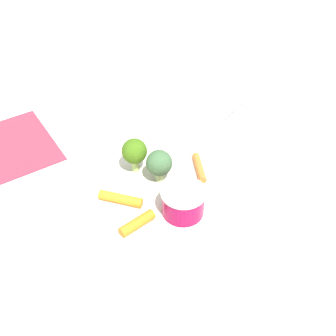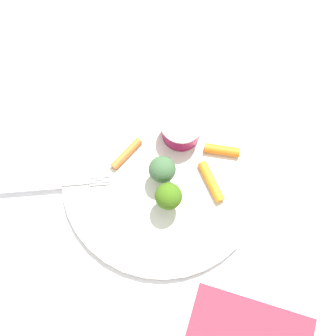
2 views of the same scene
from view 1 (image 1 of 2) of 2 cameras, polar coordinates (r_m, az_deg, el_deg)
The scene contains 10 objects.
ground_plane at distance 0.62m, azimuth -1.08°, elevation -2.20°, with size 2.40×2.40×0.00m, color silver.
plate at distance 0.62m, azimuth -1.08°, elevation -1.80°, with size 0.27×0.27×0.01m, color silver.
sauce_cup at distance 0.56m, azimuth 1.92°, elevation -4.26°, with size 0.06×0.06×0.04m.
broccoli_floret_0 at distance 0.59m, azimuth -0.94°, elevation 0.43°, with size 0.04×0.04×0.05m.
broccoli_floret_1 at distance 0.61m, azimuth -4.26°, elevation 2.06°, with size 0.03×0.03×0.05m.
carrot_stick_0 at distance 0.63m, azimuth 3.97°, elevation 0.04°, with size 0.01×0.01×0.05m, color orange.
carrot_stick_1 at distance 0.55m, azimuth -3.93°, elevation -6.97°, with size 0.01×0.01×0.05m, color orange.
carrot_stick_2 at distance 0.58m, azimuth -6.01°, elevation -3.88°, with size 0.01×0.01×0.06m, color orange.
fork at distance 0.71m, azimuth 6.31°, elevation 5.67°, with size 0.14×0.12×0.00m.
napkin at distance 0.72m, azimuth -20.35°, elevation 2.18°, with size 0.14×0.15×0.00m, color #BA2C3E.
Camera 1 is at (0.44, -0.03, 0.44)m, focal length 48.23 mm.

